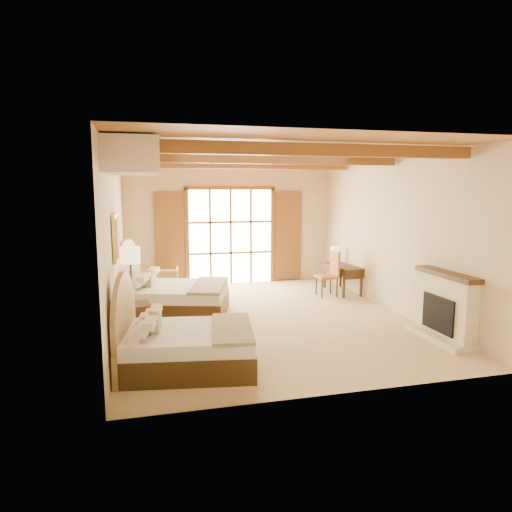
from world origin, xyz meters
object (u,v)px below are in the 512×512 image
object	(u,v)px
bed_near	(178,344)
nightstand	(135,321)
bed_far	(167,296)
armchair	(164,281)
desk	(342,278)

from	to	relation	value
bed_near	nightstand	world-z (taller)	bed_near
bed_far	nightstand	size ratio (longest dim) A/B	4.05
bed_far	armchair	bearing A→B (deg)	105.68
armchair	desk	bearing A→B (deg)	173.78
bed_near	armchair	world-z (taller)	bed_near
bed_near	bed_far	world-z (taller)	bed_far
bed_near	desk	size ratio (longest dim) A/B	1.60
bed_near	bed_far	bearing A→B (deg)	98.62
desk	nightstand	bearing A→B (deg)	-159.75
nightstand	desk	distance (m)	5.47
bed_near	armchair	bearing A→B (deg)	98.41
armchair	desk	size ratio (longest dim) A/B	0.55
bed_far	armchair	world-z (taller)	bed_far
bed_far	desk	xyz separation A→B (m)	(4.30, 1.13, -0.05)
nightstand	desk	world-z (taller)	desk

